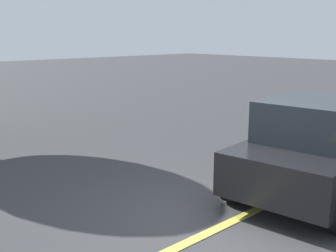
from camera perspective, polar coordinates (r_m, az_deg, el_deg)
name	(u,v)px	position (r m, az deg, el deg)	size (l,w,h in m)	color
ground_plane	(229,223)	(6.38, 8.49, -13.13)	(80.00, 80.00, 0.00)	#38383A
lane_marking_centre	(326,177)	(8.76, 21.03, -6.57)	(28.00, 0.16, 0.01)	#E0D14C
car_black_near_curb	(319,147)	(7.63, 20.10, -2.74)	(4.15, 2.40, 1.69)	black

